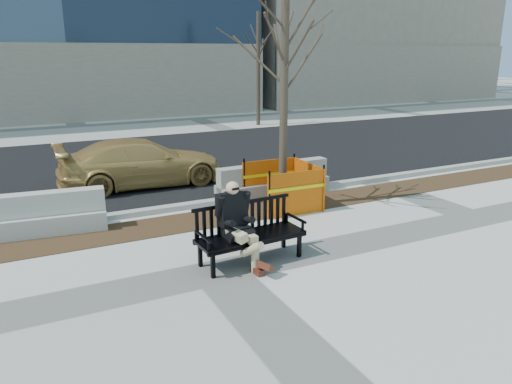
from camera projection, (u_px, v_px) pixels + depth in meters
ground at (219, 272)px, 8.21m from camera, size 120.00×120.00×0.00m
mulch_strip at (173, 224)px, 10.44m from camera, size 40.00×1.20×0.02m
asphalt_street at (116, 166)px, 15.78m from camera, size 60.00×10.40×0.01m
curb at (161, 209)px, 11.25m from camera, size 60.00×0.25×0.12m
bench at (251, 261)px, 8.62m from camera, size 2.02×0.83×1.05m
seated_man at (236, 263)px, 8.54m from camera, size 0.69×1.08×1.46m
tree_fence at (282, 207)px, 11.64m from camera, size 2.28×2.28×5.54m
sedan at (144, 185)px, 13.49m from camera, size 4.48×1.85×1.30m
jersey_barrier_left at (28, 236)px, 9.81m from camera, size 3.13×0.93×0.88m
jersey_barrier_right at (273, 196)px, 12.51m from camera, size 3.06×0.66×0.87m
far_tree_right at (258, 125)px, 24.56m from camera, size 2.76×2.76×5.85m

